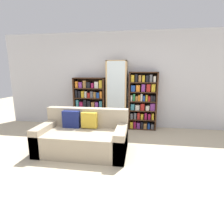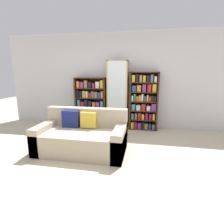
{
  "view_description": "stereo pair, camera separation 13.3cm",
  "coord_description": "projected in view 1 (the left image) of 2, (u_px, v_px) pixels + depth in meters",
  "views": [
    {
      "loc": [
        0.57,
        -2.85,
        1.57
      ],
      "look_at": [
        -0.06,
        1.19,
        0.66
      ],
      "focal_mm": 28.0,
      "sensor_mm": 36.0,
      "label": 1
    },
    {
      "loc": [
        0.7,
        -2.83,
        1.57
      ],
      "look_at": [
        -0.06,
        1.19,
        0.66
      ],
      "focal_mm": 28.0,
      "sensor_mm": 36.0,
      "label": 2
    }
  ],
  "objects": [
    {
      "name": "ground_plane",
      "position": [
        105.0,
        161.0,
        3.18
      ],
      "size": [
        16.0,
        16.0,
        0.0
      ],
      "primitive_type": "plane",
      "color": "beige"
    },
    {
      "name": "wall_back",
      "position": [
        120.0,
        81.0,
        5.08
      ],
      "size": [
        7.01,
        0.06,
        2.7
      ],
      "color": "silver",
      "rests_on": "ground"
    },
    {
      "name": "couch",
      "position": [
        83.0,
        137.0,
        3.55
      ],
      "size": [
        1.76,
        0.94,
        0.84
      ],
      "color": "tan",
      "rests_on": "ground"
    },
    {
      "name": "bookshelf_left",
      "position": [
        90.0,
        103.0,
        5.15
      ],
      "size": [
        0.91,
        0.32,
        1.44
      ],
      "color": "#3D2314",
      "rests_on": "ground"
    },
    {
      "name": "display_cabinet",
      "position": [
        117.0,
        95.0,
        4.96
      ],
      "size": [
        0.57,
        0.36,
        1.91
      ],
      "color": "tan",
      "rests_on": "ground"
    },
    {
      "name": "bookshelf_right",
      "position": [
        143.0,
        101.0,
        4.9
      ],
      "size": [
        0.78,
        0.32,
        1.6
      ],
      "color": "#3D2314",
      "rests_on": "ground"
    },
    {
      "name": "wine_bottle",
      "position": [
        126.0,
        130.0,
        4.45
      ],
      "size": [
        0.07,
        0.07,
        0.35
      ],
      "color": "#143819",
      "rests_on": "ground"
    }
  ]
}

